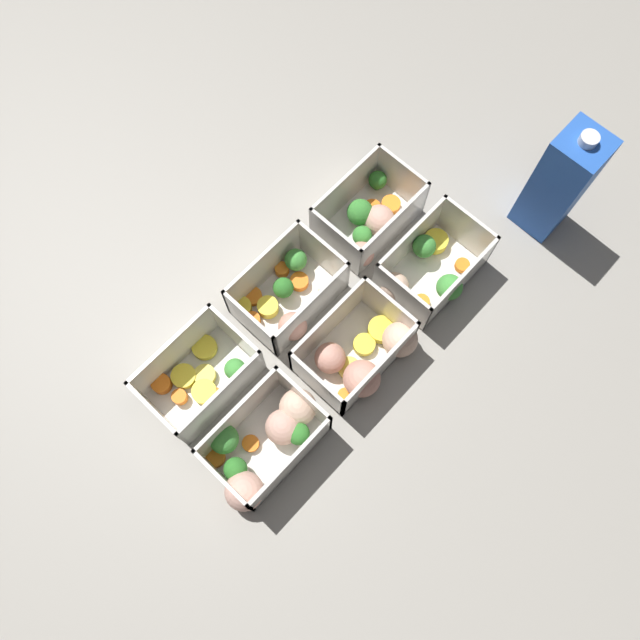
# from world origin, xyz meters

# --- Properties ---
(ground_plane) EXTENTS (4.00, 4.00, 0.00)m
(ground_plane) POSITION_xyz_m (0.00, 0.00, 0.00)
(ground_plane) COLOR gray
(container_near_left) EXTENTS (0.15, 0.11, 0.08)m
(container_near_left) POSITION_xyz_m (-0.17, -0.06, 0.03)
(container_near_left) COLOR silver
(container_near_left) RESTS_ON ground_plane
(container_near_center) EXTENTS (0.15, 0.13, 0.08)m
(container_near_center) POSITION_xyz_m (0.00, -0.06, 0.03)
(container_near_center) COLOR silver
(container_near_center) RESTS_ON ground_plane
(container_near_right) EXTENTS (0.15, 0.11, 0.08)m
(container_near_right) POSITION_xyz_m (0.17, -0.06, 0.03)
(container_near_right) COLOR silver
(container_near_right) RESTS_ON ground_plane
(container_far_left) EXTENTS (0.16, 0.11, 0.08)m
(container_far_left) POSITION_xyz_m (-0.16, 0.06, 0.03)
(container_far_left) COLOR silver
(container_far_left) RESTS_ON ground_plane
(container_far_center) EXTENTS (0.16, 0.12, 0.08)m
(container_far_center) POSITION_xyz_m (-0.00, 0.08, 0.03)
(container_far_center) COLOR silver
(container_far_center) RESTS_ON ground_plane
(container_far_right) EXTENTS (0.19, 0.11, 0.08)m
(container_far_right) POSITION_xyz_m (0.17, 0.06, 0.03)
(container_far_right) COLOR silver
(container_far_right) RESTS_ON ground_plane
(juice_carton) EXTENTS (0.07, 0.07, 0.20)m
(juice_carton) POSITION_xyz_m (-0.36, 0.12, 0.10)
(juice_carton) COLOR blue
(juice_carton) RESTS_ON ground_plane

